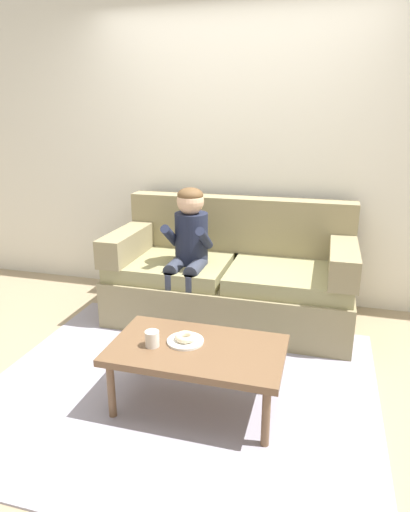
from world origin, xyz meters
TOP-DOWN VIEW (x-y plane):
  - ground at (0.00, 0.00)m, footprint 10.00×10.00m
  - wall_back at (0.00, 1.40)m, footprint 8.00×0.10m
  - area_rug at (0.00, -0.25)m, footprint 2.36×2.04m
  - couch at (0.08, 0.85)m, footprint 1.92×0.90m
  - coffee_table at (0.15, -0.38)m, footprint 0.98×0.57m
  - person_child at (-0.22, 0.64)m, footprint 0.34×0.58m
  - plate at (0.07, -0.35)m, footprint 0.21×0.21m
  - donut at (0.07, -0.35)m, footprint 0.15×0.15m
  - mug at (-0.09, -0.44)m, footprint 0.08×0.08m
  - toy_controller at (0.46, -0.04)m, footprint 0.23×0.09m

SIDE VIEW (x-z plane):
  - ground at x=0.00m, z-range 0.00..0.00m
  - area_rug at x=0.00m, z-range 0.00..0.01m
  - toy_controller at x=0.46m, z-range 0.00..0.05m
  - coffee_table at x=0.15m, z-range 0.15..0.54m
  - couch at x=0.08m, z-range -0.13..0.83m
  - plate at x=0.07m, z-range 0.39..0.40m
  - donut at x=0.07m, z-range 0.40..0.44m
  - mug at x=-0.09m, z-range 0.39..0.48m
  - person_child at x=-0.22m, z-range 0.12..1.22m
  - wall_back at x=0.00m, z-range 0.00..2.80m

